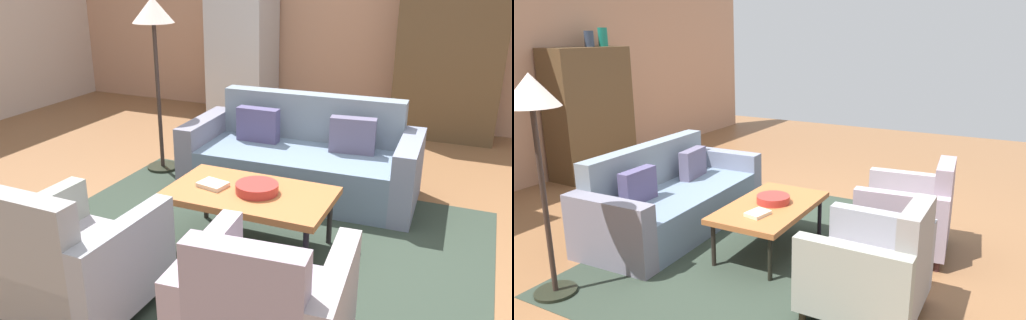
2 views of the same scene
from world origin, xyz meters
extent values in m
plane|color=brown|center=(0.00, 0.00, 0.00)|extent=(11.95, 11.95, 0.00)
cube|color=tan|center=(0.00, 3.63, 1.40)|extent=(9.96, 0.12, 2.80)
cube|color=#2B362C|center=(-0.34, -0.11, 0.00)|extent=(3.40, 2.60, 0.01)
cube|color=slate|center=(-0.34, 0.94, 0.21)|extent=(1.77, 0.96, 0.42)
cube|color=slate|center=(-0.36, 1.30, 0.43)|extent=(1.75, 0.24, 0.86)
cube|color=slate|center=(0.62, 0.98, 0.31)|extent=(0.21, 0.91, 0.62)
cube|color=slate|center=(-1.30, 0.91, 0.31)|extent=(0.21, 0.91, 0.62)
cube|color=#5B546D|center=(0.10, 1.06, 0.58)|extent=(0.41, 0.17, 0.32)
cube|color=#4F476E|center=(-0.80, 1.03, 0.58)|extent=(0.40, 0.12, 0.32)
cylinder|color=black|center=(-0.87, 0.12, 0.20)|extent=(0.04, 0.04, 0.40)
cylinder|color=black|center=(0.19, 0.12, 0.20)|extent=(0.04, 0.04, 0.40)
cylinder|color=black|center=(-0.87, -0.44, 0.20)|extent=(0.04, 0.04, 0.40)
cylinder|color=black|center=(0.19, -0.44, 0.20)|extent=(0.04, 0.04, 0.40)
cube|color=#A15D31|center=(-0.34, -0.16, 0.42)|extent=(1.20, 0.70, 0.05)
cylinder|color=#352C1E|center=(-1.28, -0.91, 0.05)|extent=(0.05, 0.05, 0.10)
cylinder|color=#2C2814|center=(-0.60, -0.92, 0.05)|extent=(0.05, 0.05, 0.10)
cylinder|color=black|center=(-1.29, -1.59, 0.05)|extent=(0.05, 0.05, 0.10)
cube|color=gray|center=(-0.94, -1.26, 0.25)|extent=(0.57, 0.81, 0.30)
cube|color=gray|center=(-0.95, -1.59, 0.49)|extent=(0.56, 0.15, 0.78)
cube|color=gray|center=(-1.28, -1.25, 0.38)|extent=(0.13, 0.80, 0.56)
cube|color=gray|center=(-0.60, -1.26, 0.38)|extent=(0.13, 0.80, 0.56)
cylinder|color=#371F21|center=(-0.11, -0.95, 0.05)|extent=(0.05, 0.05, 0.10)
cube|color=#9D8B98|center=(-0.08, -1.29, 0.38)|extent=(0.19, 0.81, 0.56)
cube|color=gray|center=(0.60, -1.23, 0.38)|extent=(0.19, 0.81, 0.56)
cylinder|color=#A92E29|center=(-0.29, -0.16, 0.48)|extent=(0.31, 0.31, 0.07)
cube|color=beige|center=(-0.63, -0.19, 0.46)|extent=(0.23, 0.19, 0.03)
cube|color=brown|center=(0.69, 3.28, 0.90)|extent=(1.20, 0.50, 1.80)
cube|color=#3B2625|center=(0.39, 3.54, 0.90)|extent=(0.56, 0.01, 1.51)
cube|color=#402522|center=(0.99, 3.54, 0.90)|extent=(0.56, 0.01, 1.51)
cube|color=#B7BABF|center=(-1.97, 3.18, 0.93)|extent=(0.80, 0.70, 1.85)
cylinder|color=#99999E|center=(-1.92, 3.55, 1.02)|extent=(0.02, 0.02, 0.70)
cylinder|color=black|center=(-1.85, 0.95, 0.01)|extent=(0.32, 0.32, 0.03)
cylinder|color=#302520|center=(-1.85, 0.95, 0.76)|extent=(0.04, 0.04, 1.45)
cone|color=beige|center=(-1.85, 0.95, 1.60)|extent=(0.40, 0.40, 0.24)
camera|label=1|loc=(1.11, -3.33, 1.98)|focal=36.80mm
camera|label=2|loc=(-4.03, -2.12, 1.99)|focal=33.58mm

